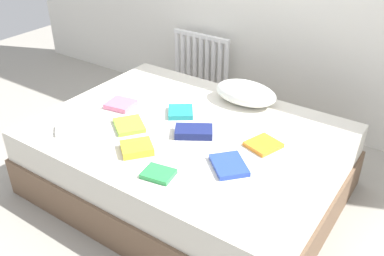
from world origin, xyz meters
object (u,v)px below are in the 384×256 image
object	(u,v)px
radiator	(201,64)
textbook_yellow	(137,148)
pillow	(246,93)
textbook_green	(158,174)
textbook_pink	(121,104)
textbook_orange	(263,145)
textbook_lime	(129,125)
bed	(188,160)
textbook_white	(75,128)
textbook_blue	(229,165)
textbook_teal	(181,112)
textbook_navy	(194,132)

from	to	relation	value
radiator	textbook_yellow	xyz separation A→B (m)	(0.59, -1.60, 0.12)
pillow	textbook_green	world-z (taller)	pillow
radiator	pillow	size ratio (longest dim) A/B	1.28
textbook_pink	textbook_orange	bearing A→B (deg)	-3.51
textbook_pink	textbook_green	world-z (taller)	textbook_pink
textbook_yellow	textbook_lime	bearing A→B (deg)	89.67
textbook_orange	textbook_green	distance (m)	0.70
textbook_pink	textbook_lime	bearing A→B (deg)	-46.08
bed	pillow	size ratio (longest dim) A/B	4.25
textbook_lime	textbook_orange	world-z (taller)	same
textbook_pink	textbook_orange	distance (m)	1.10
textbook_pink	textbook_white	size ratio (longest dim) A/B	0.76
textbook_blue	textbook_orange	bearing A→B (deg)	120.14
pillow	textbook_white	bearing A→B (deg)	-126.50
textbook_pink	textbook_blue	distance (m)	1.05
radiator	textbook_yellow	size ratio (longest dim) A/B	3.24
bed	textbook_white	world-z (taller)	textbook_white
pillow	textbook_pink	size ratio (longest dim) A/B	2.51
textbook_teal	textbook_lime	bearing A→B (deg)	-153.77
radiator	textbook_lime	bearing A→B (deg)	-75.93
textbook_blue	textbook_white	world-z (taller)	same
radiator	textbook_navy	size ratio (longest dim) A/B	2.50
textbook_white	textbook_orange	bearing A→B (deg)	-22.41
textbook_yellow	textbook_teal	bearing A→B (deg)	44.95
textbook_pink	bed	bearing A→B (deg)	-7.24
radiator	textbook_orange	xyz separation A→B (m)	(1.20, -1.11, 0.11)
textbook_lime	textbook_navy	bearing A→B (deg)	57.24
textbook_pink	textbook_orange	world-z (taller)	textbook_pink
textbook_lime	textbook_white	world-z (taller)	textbook_white
textbook_orange	textbook_white	xyz separation A→B (m)	(-1.11, -0.52, 0.00)
pillow	textbook_orange	xyz separation A→B (m)	(0.38, -0.46, -0.07)
textbook_blue	textbook_white	size ratio (longest dim) A/B	0.93
pillow	radiator	bearing A→B (deg)	141.63
textbook_pink	textbook_green	xyz separation A→B (m)	(0.74, -0.50, -0.00)
bed	textbook_lime	distance (m)	0.47
bed	textbook_yellow	size ratio (longest dim) A/B	10.75
pillow	textbook_green	bearing A→B (deg)	-88.49
textbook_pink	textbook_navy	bearing A→B (deg)	-11.26
bed	textbook_blue	xyz separation A→B (m)	(0.45, -0.22, 0.27)
pillow	textbook_yellow	size ratio (longest dim) A/B	2.53
pillow	textbook_teal	bearing A→B (deg)	-125.01
textbook_pink	textbook_white	distance (m)	0.42
textbook_orange	textbook_green	bearing A→B (deg)	-101.85
bed	textbook_green	xyz separation A→B (m)	(0.16, -0.51, 0.27)
textbook_teal	textbook_yellow	world-z (taller)	textbook_yellow
textbook_blue	textbook_lime	distance (m)	0.78
textbook_pink	textbook_white	world-z (taller)	textbook_pink
bed	pillow	distance (m)	0.66
textbook_pink	textbook_navy	world-z (taller)	textbook_navy
bed	textbook_teal	xyz separation A→B (m)	(-0.16, 0.14, 0.27)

